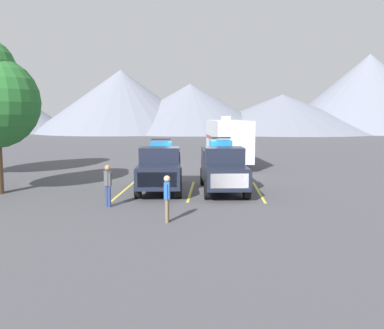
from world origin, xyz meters
name	(u,v)px	position (x,y,z in m)	size (l,w,h in m)	color
ground_plane	(192,189)	(0.00, 0.00, 0.00)	(240.00, 240.00, 0.00)	#47474C
pickup_truck_a	(160,166)	(-1.54, -0.44, 1.19)	(2.47, 5.55, 2.53)	black
pickup_truck_b	(223,166)	(1.56, -0.41, 1.22)	(2.40, 5.68, 2.63)	black
lot_stripe_a	(124,190)	(-3.34, -0.62, 0.00)	(0.12, 5.50, 0.01)	gold
lot_stripe_b	(191,191)	(0.00, -0.62, 0.00)	(0.12, 5.50, 0.01)	gold
lot_stripe_c	(259,191)	(3.34, -0.62, 0.00)	(0.12, 5.50, 0.01)	gold
camper_trailer_a	(228,140)	(2.14, 9.33, 1.93)	(3.26, 8.44, 3.65)	silver
person_a	(108,183)	(-3.19, -4.36, 1.00)	(0.32, 0.32, 1.73)	navy
person_b	(167,195)	(-0.50, -6.66, 0.96)	(0.23, 0.37, 1.66)	#726047
mountain_ridge	(238,103)	(6.25, 70.54, 6.32)	(144.05, 44.61, 17.03)	slate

